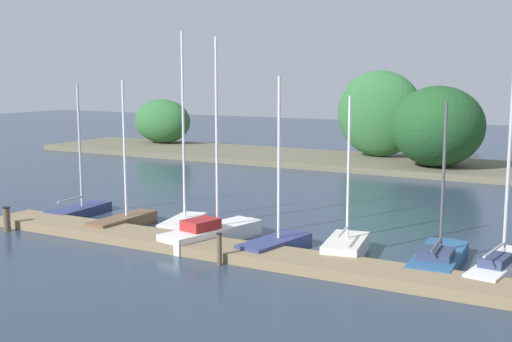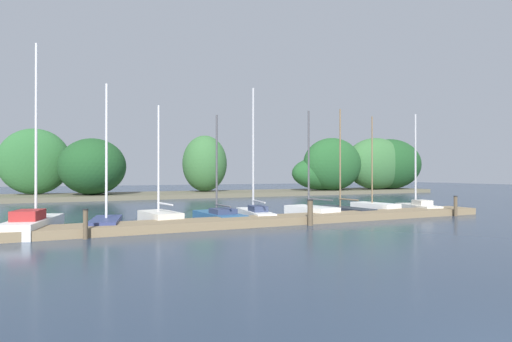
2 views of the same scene
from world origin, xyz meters
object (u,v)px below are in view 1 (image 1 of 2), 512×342
(sailboat_2, at_px, (184,218))
(mooring_piling_1, at_px, (219,249))
(sailboat_0, at_px, (81,208))
(sailboat_4, at_px, (277,242))
(sailboat_3, at_px, (214,231))
(sailboat_6, at_px, (439,256))
(sailboat_5, at_px, (346,245))
(sailboat_7, at_px, (501,262))
(sailboat_1, at_px, (125,219))
(mooring_piling_0, at_px, (7,219))

(sailboat_2, bearing_deg, mooring_piling_1, -143.98)
(sailboat_0, distance_m, sailboat_4, 10.41)
(sailboat_4, height_order, mooring_piling_1, sailboat_4)
(sailboat_2, relative_size, sailboat_3, 1.04)
(sailboat_4, bearing_deg, sailboat_6, -66.81)
(sailboat_5, relative_size, sailboat_7, 0.80)
(sailboat_5, distance_m, mooring_piling_1, 4.44)
(sailboat_1, distance_m, sailboat_2, 2.42)
(sailboat_6, bearing_deg, sailboat_3, 95.21)
(sailboat_2, distance_m, sailboat_4, 4.95)
(sailboat_5, height_order, mooring_piling_1, sailboat_5)
(sailboat_1, bearing_deg, sailboat_5, -85.76)
(sailboat_3, relative_size, sailboat_6, 1.42)
(mooring_piling_0, bearing_deg, sailboat_0, 85.18)
(sailboat_5, bearing_deg, sailboat_4, 96.38)
(sailboat_0, distance_m, mooring_piling_0, 3.74)
(sailboat_1, xyz_separation_m, sailboat_4, (7.01, -0.21, -0.00))
(sailboat_7, bearing_deg, sailboat_4, 106.59)
(sailboat_6, distance_m, mooring_piling_1, 7.17)
(sailboat_0, xyz_separation_m, sailboat_6, (15.68, 0.03, -0.02))
(sailboat_2, bearing_deg, sailboat_4, -115.47)
(mooring_piling_0, bearing_deg, sailboat_4, 13.53)
(sailboat_6, bearing_deg, sailboat_1, 91.32)
(sailboat_0, distance_m, sailboat_7, 17.61)
(sailboat_3, height_order, sailboat_5, sailboat_3)
(sailboat_3, height_order, sailboat_6, sailboat_3)
(sailboat_0, distance_m, sailboat_1, 3.47)
(sailboat_6, xyz_separation_m, mooring_piling_0, (-15.99, -3.76, 0.22))
(sailboat_2, relative_size, sailboat_7, 1.15)
(sailboat_0, xyz_separation_m, sailboat_7, (17.61, -0.06, 0.08))
(sailboat_3, bearing_deg, mooring_piling_0, 121.41)
(sailboat_0, height_order, sailboat_1, sailboat_1)
(sailboat_4, bearing_deg, sailboat_1, 98.88)
(sailboat_3, bearing_deg, sailboat_1, 101.04)
(sailboat_4, relative_size, mooring_piling_1, 5.71)
(sailboat_4, height_order, sailboat_7, sailboat_7)
(sailboat_0, height_order, sailboat_7, sailboat_7)
(sailboat_5, relative_size, sailboat_6, 1.03)
(sailboat_5, xyz_separation_m, mooring_piling_0, (-12.98, -3.25, 0.14))
(sailboat_1, bearing_deg, mooring_piling_1, -111.70)
(sailboat_3, xyz_separation_m, sailboat_4, (2.63, -0.01, -0.08))
(sailboat_3, xyz_separation_m, mooring_piling_1, (1.77, -2.42, 0.13))
(sailboat_2, bearing_deg, sailboat_0, 78.76)
(sailboat_1, bearing_deg, sailboat_0, 75.37)
(sailboat_0, xyz_separation_m, sailboat_1, (3.33, -0.95, 0.03))
(sailboat_0, relative_size, sailboat_2, 0.73)
(sailboat_0, height_order, sailboat_5, sailboat_0)
(mooring_piling_0, bearing_deg, sailboat_6, 13.23)
(sailboat_2, relative_size, sailboat_5, 1.43)
(sailboat_0, relative_size, sailboat_6, 1.08)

